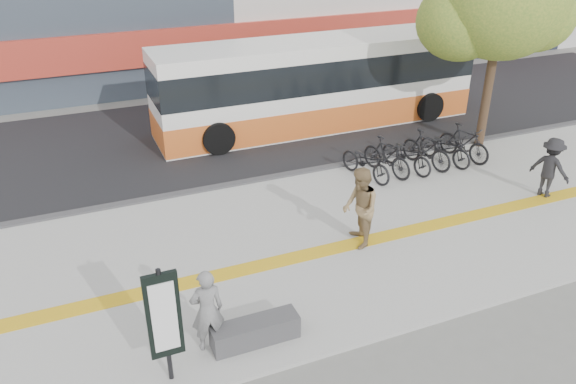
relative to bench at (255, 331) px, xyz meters
name	(u,v)px	position (x,y,z in m)	size (l,w,h in m)	color
ground	(351,276)	(2.60, 1.20, -0.30)	(120.00, 120.00, 0.00)	slate
sidewalk	(321,240)	(2.60, 2.70, -0.27)	(40.00, 7.00, 0.08)	gray
tactile_strip	(330,249)	(2.60, 2.20, -0.22)	(40.00, 0.45, 0.01)	gold
street	(227,133)	(2.60, 10.20, -0.28)	(40.00, 8.00, 0.06)	black
curb	(268,179)	(2.60, 6.20, -0.23)	(40.00, 0.25, 0.14)	#37373A
bench	(255,331)	(0.00, 0.00, 0.00)	(1.60, 0.45, 0.45)	#37373A
signboard	(164,318)	(-1.60, -0.31, 1.06)	(0.55, 0.10, 2.20)	black
street_tree	(499,3)	(9.78, 6.02, 4.21)	(4.40, 3.80, 6.31)	#3D291B
bus	(317,86)	(5.75, 9.70, 1.16)	(11.19, 2.65, 2.98)	white
bicycle_row	(416,152)	(6.86, 5.20, 0.29)	(4.45, 1.97, 1.09)	black
seated_woman	(207,310)	(-0.80, 0.19, 0.59)	(0.59, 0.39, 1.63)	black
pedestrian_tan	(360,208)	(3.29, 2.16, 0.73)	(0.92, 0.72, 1.90)	olive
pedestrian_dark	(550,168)	(9.12, 2.39, 0.60)	(1.06, 0.61, 1.64)	black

